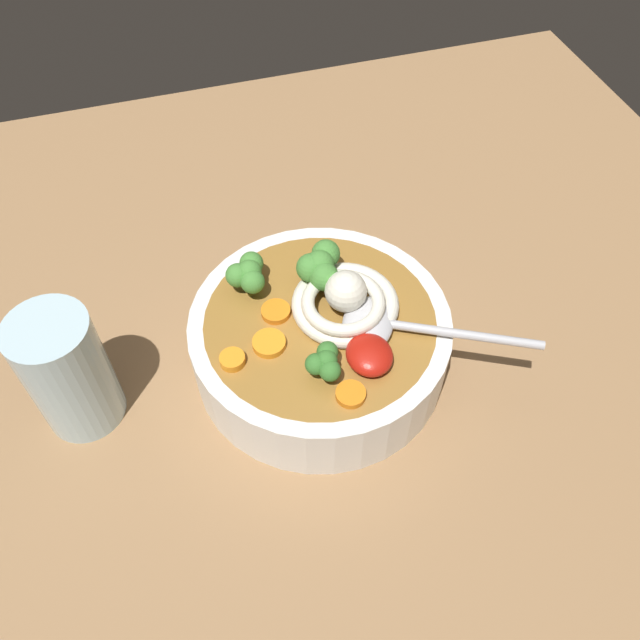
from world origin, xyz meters
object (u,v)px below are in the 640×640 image
object	(u,v)px
soup_spoon	(383,323)
drinking_glass	(68,372)
soup_bowl	(320,341)
noodle_pile	(345,301)

from	to	relation	value
soup_spoon	drinking_glass	distance (cm)	26.75
soup_bowl	drinking_glass	xyz separation A→B (cm)	(-1.06, -21.63, 2.81)
soup_bowl	noodle_pile	bearing A→B (deg)	99.98
noodle_pile	drinking_glass	size ratio (longest dim) A/B	0.86
noodle_pile	drinking_glass	world-z (taller)	drinking_glass
noodle_pile	drinking_glass	xyz separation A→B (cm)	(-0.64, -24.02, -1.57)
soup_bowl	soup_spoon	xyz separation A→B (cm)	(2.50, 4.87, 3.87)
drinking_glass	soup_spoon	bearing A→B (deg)	82.35
soup_bowl	noodle_pile	size ratio (longest dim) A/B	2.22
soup_bowl	noodle_pile	world-z (taller)	noodle_pile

